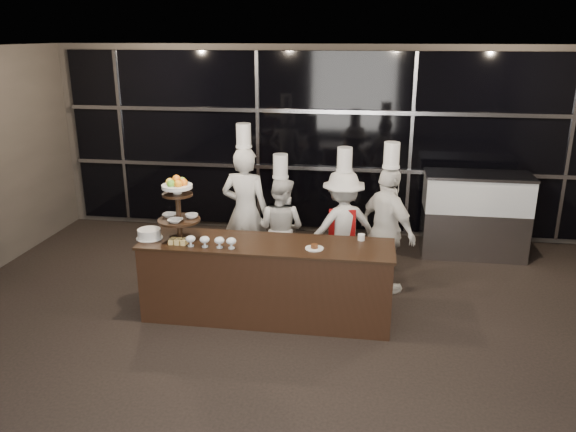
# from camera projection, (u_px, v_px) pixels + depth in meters

# --- Properties ---
(room) EXTENTS (10.00, 10.00, 10.00)m
(room) POSITION_uv_depth(u_px,v_px,m) (284.00, 265.00, 4.18)
(room) COLOR black
(room) RESTS_ON ground
(window_wall) EXTENTS (8.60, 0.10, 2.80)m
(window_wall) POSITION_uv_depth(u_px,v_px,m) (333.00, 143.00, 8.82)
(window_wall) COLOR black
(window_wall) RESTS_ON ground
(buffet_counter) EXTENTS (2.84, 0.74, 0.92)m
(buffet_counter) POSITION_uv_depth(u_px,v_px,m) (267.00, 280.00, 6.40)
(buffet_counter) COLOR black
(buffet_counter) RESTS_ON ground
(display_stand) EXTENTS (0.48, 0.48, 0.74)m
(display_stand) POSITION_uv_depth(u_px,v_px,m) (178.00, 203.00, 6.27)
(display_stand) COLOR black
(display_stand) RESTS_ON buffet_counter
(compotes) EXTENTS (0.57, 0.11, 0.12)m
(compotes) POSITION_uv_depth(u_px,v_px,m) (211.00, 240.00, 6.11)
(compotes) COLOR silver
(compotes) RESTS_ON buffet_counter
(layer_cake) EXTENTS (0.30, 0.30, 0.11)m
(layer_cake) POSITION_uv_depth(u_px,v_px,m) (149.00, 234.00, 6.39)
(layer_cake) COLOR white
(layer_cake) RESTS_ON buffet_counter
(pastry_squares) EXTENTS (0.20, 0.13, 0.05)m
(pastry_squares) POSITION_uv_depth(u_px,v_px,m) (178.00, 241.00, 6.23)
(pastry_squares) COLOR #DFBF6D
(pastry_squares) RESTS_ON buffet_counter
(small_plate) EXTENTS (0.20, 0.20, 0.05)m
(small_plate) POSITION_uv_depth(u_px,v_px,m) (314.00, 248.00, 6.08)
(small_plate) COLOR white
(small_plate) RESTS_ON buffet_counter
(chef_cup) EXTENTS (0.08, 0.08, 0.07)m
(chef_cup) POSITION_uv_depth(u_px,v_px,m) (361.00, 237.00, 6.33)
(chef_cup) COLOR white
(chef_cup) RESTS_ON buffet_counter
(display_case) EXTENTS (1.50, 0.65, 1.24)m
(display_case) POSITION_uv_depth(u_px,v_px,m) (475.00, 211.00, 8.17)
(display_case) COLOR #A5A5AA
(display_case) RESTS_ON ground
(chef_a) EXTENTS (0.68, 0.49, 2.06)m
(chef_a) POSITION_uv_depth(u_px,v_px,m) (245.00, 210.00, 7.46)
(chef_a) COLOR silver
(chef_a) RESTS_ON ground
(chef_b) EXTENTS (0.82, 0.73, 1.69)m
(chef_b) POSITION_uv_depth(u_px,v_px,m) (281.00, 227.00, 7.39)
(chef_b) COLOR white
(chef_b) RESTS_ON ground
(chef_c) EXTENTS (1.12, 0.92, 1.81)m
(chef_c) POSITION_uv_depth(u_px,v_px,m) (343.00, 227.00, 7.26)
(chef_c) COLOR silver
(chef_c) RESTS_ON ground
(chef_d) EXTENTS (0.92, 0.98, 1.93)m
(chef_d) POSITION_uv_depth(u_px,v_px,m) (387.00, 230.00, 6.95)
(chef_d) COLOR white
(chef_d) RESTS_ON ground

